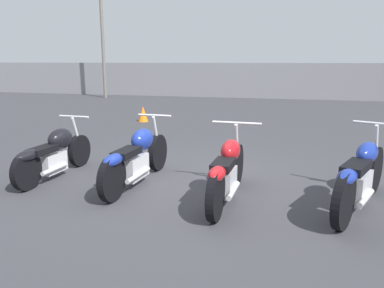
% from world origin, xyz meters
% --- Properties ---
extents(ground_plane, '(60.00, 60.00, 0.00)m').
position_xyz_m(ground_plane, '(0.00, 0.00, 0.00)').
color(ground_plane, '#38383D').
extents(fence_back, '(40.00, 0.04, 1.76)m').
position_xyz_m(fence_back, '(0.00, 13.86, 0.88)').
color(fence_back, gray).
rests_on(fence_back, ground_plane).
extents(light_pole_left, '(0.70, 0.35, 7.87)m').
position_xyz_m(light_pole_left, '(-7.84, 12.30, 4.62)').
color(light_pole_left, slate).
rests_on(light_pole_left, ground_plane).
extents(motorcycle_slot_0, '(0.58, 1.93, 0.94)m').
position_xyz_m(motorcycle_slot_0, '(-2.27, -0.32, 0.41)').
color(motorcycle_slot_0, black).
rests_on(motorcycle_slot_0, ground_plane).
extents(motorcycle_slot_1, '(0.59, 2.20, 1.00)m').
position_xyz_m(motorcycle_slot_1, '(-0.83, -0.32, 0.44)').
color(motorcycle_slot_1, black).
rests_on(motorcycle_slot_1, ground_plane).
extents(motorcycle_slot_2, '(0.73, 2.02, 1.00)m').
position_xyz_m(motorcycle_slot_2, '(0.62, -0.68, 0.43)').
color(motorcycle_slot_2, black).
rests_on(motorcycle_slot_2, ground_plane).
extents(motorcycle_slot_3, '(1.03, 2.08, 1.04)m').
position_xyz_m(motorcycle_slot_3, '(2.31, -0.55, 0.44)').
color(motorcycle_slot_3, black).
rests_on(motorcycle_slot_3, ground_plane).
extents(traffic_cone_near, '(0.32, 0.32, 0.48)m').
position_xyz_m(traffic_cone_near, '(-3.03, 5.46, 0.24)').
color(traffic_cone_near, orange).
rests_on(traffic_cone_near, ground_plane).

